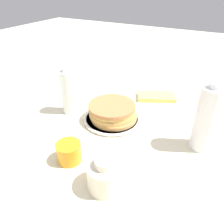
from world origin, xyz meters
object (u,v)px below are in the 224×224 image
juice_glass (69,152)px  water_bottle_near (68,92)px  cream_jug (105,175)px  pancake_stack (113,111)px  plate (112,119)px  water_bottle_mid (206,119)px

juice_glass → water_bottle_near: (0.19, -0.24, 0.06)m
cream_jug → water_bottle_near: bearing=-39.1°
pancake_stack → water_bottle_near: (0.20, 0.03, 0.05)m
pancake_stack → cream_jug: size_ratio=1.96×
water_bottle_near → cream_jug: bearing=140.9°
juice_glass → plate: bearing=-92.2°
water_bottle_near → water_bottle_mid: 0.54m
pancake_stack → water_bottle_mid: water_bottle_mid is taller
pancake_stack → water_bottle_mid: size_ratio=0.82×
cream_jug → water_bottle_near: (0.34, -0.28, 0.05)m
pancake_stack → juice_glass: size_ratio=2.51×
water_bottle_mid → juice_glass: bearing=37.2°
water_bottle_mid → cream_jug: bearing=56.4°
pancake_stack → water_bottle_mid: (-0.35, 0.00, 0.07)m
cream_jug → water_bottle_mid: (-0.20, -0.30, 0.07)m
juice_glass → water_bottle_mid: bearing=-142.8°
juice_glass → cream_jug: (-0.15, 0.03, 0.01)m
pancake_stack → cream_jug: bearing=115.0°
water_bottle_near → water_bottle_mid: (-0.54, -0.03, 0.02)m
cream_jug → juice_glass: bearing=-12.8°
pancake_stack → juice_glass: bearing=87.7°
pancake_stack → plate: bearing=81.2°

